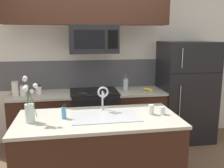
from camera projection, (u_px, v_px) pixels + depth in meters
name	position (u px, v px, depth m)	size (l,w,h in m)	color
rear_partition	(109.00, 65.00, 4.35)	(5.20, 0.10, 2.60)	silver
splash_band	(92.00, 74.00, 4.28)	(3.36, 0.01, 0.48)	#4C4C51
back_counter_left	(42.00, 122.00, 3.97)	(0.95, 0.65, 0.91)	#381E14
back_counter_right	(139.00, 116.00, 4.23)	(0.79, 0.65, 0.91)	#381E14
stove_range	(94.00, 118.00, 4.10)	(0.76, 0.64, 0.93)	black
microwave	(93.00, 39.00, 3.83)	(0.74, 0.40, 0.43)	black
upper_cabinet_band	(88.00, 4.00, 3.69)	(2.44, 0.34, 0.60)	#381E14
refrigerator	(185.00, 91.00, 4.31)	(0.89, 0.74, 1.70)	black
storage_jar_tall	(15.00, 88.00, 3.78)	(0.10, 0.10, 0.22)	silver
storage_jar_medium	(23.00, 90.00, 3.79)	(0.09, 0.09, 0.15)	silver
storage_jar_short	(39.00, 90.00, 3.88)	(0.09, 0.09, 0.14)	silver
banana_bunch	(149.00, 89.00, 4.10)	(0.19, 0.16, 0.08)	yellow
french_press	(126.00, 84.00, 4.14)	(0.09, 0.09, 0.27)	silver
island_counter	(98.00, 155.00, 2.88)	(1.82, 0.88, 0.91)	#381E14
kitchen_sink	(106.00, 123.00, 2.82)	(0.76, 0.44, 0.16)	#ADAFB5
sink_faucet	(103.00, 95.00, 2.98)	(0.14, 0.14, 0.31)	#B7BABF
dish_soap_bottle	(64.00, 113.00, 2.74)	(0.06, 0.05, 0.16)	#4C93C6
drinking_glass	(151.00, 110.00, 2.88)	(0.06, 0.06, 0.12)	silver
spare_glass	(162.00, 111.00, 2.89)	(0.06, 0.06, 0.09)	silver
flower_vase	(30.00, 108.00, 2.60)	(0.16, 0.12, 0.50)	silver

